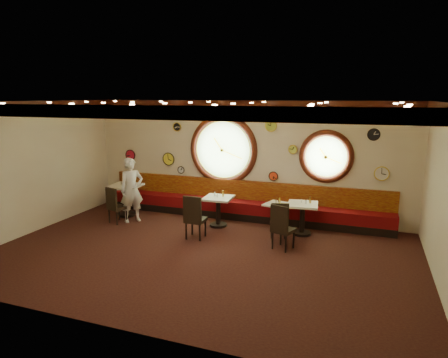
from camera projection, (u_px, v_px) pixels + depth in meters
floor at (202, 254)px, 8.53m from camera, size 9.00×6.00×0.00m
ceiling at (200, 102)px, 7.88m from camera, size 9.00×6.00×0.02m
wall_back at (244, 160)px, 10.97m from camera, size 9.00×0.02×3.20m
wall_front at (114, 224)px, 5.45m from camera, size 9.00×0.02×3.20m
wall_left at (31, 168)px, 9.71m from camera, size 0.02×6.00×3.20m
wall_right at (447, 200)px, 6.70m from camera, size 0.02×6.00×3.20m
molding_back at (244, 104)px, 10.61m from camera, size 9.00×0.10×0.18m
molding_front at (110, 112)px, 5.19m from camera, size 9.00×0.10×0.18m
molding_left at (26, 105)px, 9.39m from camera, size 0.10×6.00×0.18m
banquette_base at (240, 215)px, 11.01m from camera, size 8.00×0.55×0.20m
banquette_seat at (240, 206)px, 10.96m from camera, size 8.00×0.55×0.30m
banquette_back at (243, 190)px, 11.08m from camera, size 8.00×0.10×0.55m
porthole_left_glass at (223, 150)px, 11.11m from camera, size 1.66×0.02×1.66m
porthole_left_frame at (223, 150)px, 11.10m from camera, size 1.98×0.18×1.98m
porthole_left_ring at (223, 150)px, 11.07m from camera, size 1.61×0.03×1.61m
porthole_right_glass at (326, 157)px, 10.18m from camera, size 1.10×0.02×1.10m
porthole_right_frame at (326, 157)px, 10.17m from camera, size 1.38×0.18×1.38m
porthole_right_ring at (326, 157)px, 10.14m from camera, size 1.09×0.03×1.09m
wall_clock_0 at (181, 170)px, 11.65m from camera, size 0.20×0.03×0.20m
wall_clock_1 at (382, 174)px, 9.77m from camera, size 0.34×0.03×0.34m
wall_clock_2 at (271, 126)px, 10.48m from camera, size 0.30×0.03×0.30m
wall_clock_3 at (177, 127)px, 11.43m from camera, size 0.24×0.03×0.24m
wall_clock_4 at (169, 159)px, 11.72m from camera, size 0.36×0.03×0.36m
wall_clock_5 at (131, 155)px, 12.15m from camera, size 0.32×0.03×0.32m
wall_clock_6 at (273, 176)px, 10.73m from camera, size 0.24×0.03×0.24m
wall_clock_7 at (374, 135)px, 9.66m from camera, size 0.28×0.03×0.28m
wall_clock_8 at (293, 149)px, 10.41m from camera, size 0.22×0.03×0.22m
table_a at (126, 196)px, 11.18m from camera, size 0.86×0.86×0.88m
table_b at (218, 208)px, 10.28m from camera, size 0.74×0.74×0.78m
table_c at (278, 213)px, 10.08m from camera, size 0.74×0.74×0.66m
table_d at (302, 215)px, 9.65m from camera, size 0.78×0.78×0.78m
chair_a at (115, 203)px, 10.49m from camera, size 0.51×0.51×0.60m
chair_b at (194, 214)px, 9.30m from camera, size 0.45×0.45×0.66m
chair_c at (279, 220)px, 9.10m from camera, size 0.50×0.50×0.59m
chair_d at (281, 224)px, 8.65m from camera, size 0.55×0.55×0.63m
condiment_a_salt at (121, 183)px, 11.15m from camera, size 0.04×0.04×0.11m
condiment_b_salt at (215, 194)px, 10.31m from camera, size 0.04×0.04×0.11m
condiment_c_salt at (276, 201)px, 10.10m from camera, size 0.03×0.03×0.09m
condiment_d_salt at (302, 201)px, 9.66m from camera, size 0.03×0.03×0.09m
condiment_a_pepper at (126, 184)px, 11.04m from camera, size 0.03×0.03×0.09m
condiment_b_pepper at (217, 195)px, 10.19m from camera, size 0.03×0.03×0.09m
condiment_c_pepper at (279, 203)px, 9.94m from camera, size 0.04×0.04×0.10m
condiment_d_pepper at (306, 202)px, 9.54m from camera, size 0.04×0.04×0.10m
condiment_a_bottle at (129, 181)px, 11.17m from camera, size 0.06×0.06×0.18m
condiment_b_bottle at (223, 194)px, 10.27m from camera, size 0.05×0.05×0.15m
condiment_c_bottle at (280, 200)px, 10.03m from camera, size 0.05×0.05×0.16m
condiment_d_bottle at (310, 200)px, 9.61m from camera, size 0.05×0.05×0.16m
waiter at (132, 190)px, 10.61m from camera, size 0.72×0.75×1.72m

